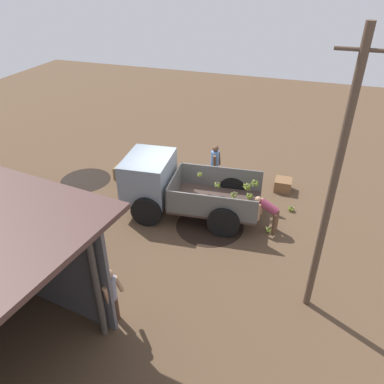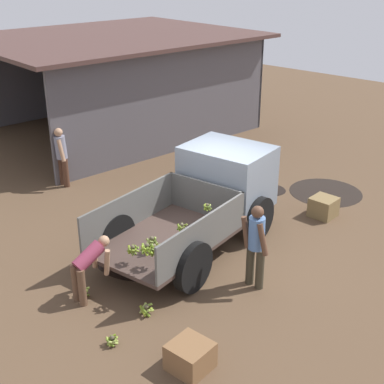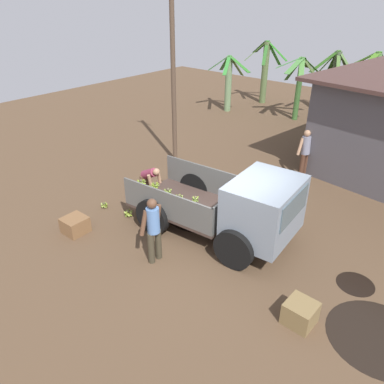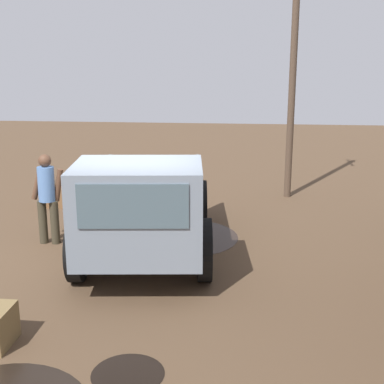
% 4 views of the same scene
% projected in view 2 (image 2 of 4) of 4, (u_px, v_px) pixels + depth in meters
% --- Properties ---
extents(ground, '(36.00, 36.00, 0.00)m').
position_uv_depth(ground, '(213.00, 239.00, 11.96)').
color(ground, brown).
extents(mud_patch_0, '(0.83, 0.83, 0.01)m').
position_uv_depth(mud_patch_0, '(270.00, 190.00, 14.44)').
color(mud_patch_0, black).
rests_on(mud_patch_0, ground).
extents(mud_patch_1, '(2.18, 2.18, 0.01)m').
position_uv_depth(mud_patch_1, '(145.00, 253.00, 11.38)').
color(mud_patch_1, black).
rests_on(mud_patch_1, ground).
extents(mud_patch_2, '(1.92, 1.92, 0.01)m').
position_uv_depth(mud_patch_2, '(325.00, 192.00, 14.30)').
color(mud_patch_2, black).
rests_on(mud_patch_2, ground).
extents(cargo_truck, '(4.58, 2.54, 1.91)m').
position_uv_depth(cargo_truck, '(214.00, 190.00, 11.88)').
color(cargo_truck, '#42322B').
rests_on(cargo_truck, ground).
extents(warehouse_shed, '(9.88, 8.29, 3.35)m').
position_uv_depth(warehouse_shed, '(125.00, 59.00, 18.72)').
color(warehouse_shed, '#545056').
rests_on(warehouse_shed, ground).
extents(person_foreground_visitor, '(0.32, 0.66, 1.69)m').
position_uv_depth(person_foreground_visitor, '(256.00, 243.00, 9.90)').
color(person_foreground_visitor, '#3C3627').
rests_on(person_foreground_visitor, ground).
extents(person_worker_loading, '(0.79, 0.55, 1.15)m').
position_uv_depth(person_worker_loading, '(88.00, 265.00, 9.65)').
color(person_worker_loading, brown).
rests_on(person_worker_loading, ground).
extents(person_bystander_near_shed, '(0.36, 0.64, 1.65)m').
position_uv_depth(person_bystander_near_shed, '(61.00, 154.00, 14.36)').
color(person_bystander_near_shed, '#4C2F21').
rests_on(person_bystander_near_shed, ground).
extents(banana_bunch_on_ground_0, '(0.26, 0.26, 0.20)m').
position_uv_depth(banana_bunch_on_ground_0, '(83.00, 291.00, 9.89)').
color(banana_bunch_on_ground_0, '#4B4431').
rests_on(banana_bunch_on_ground_0, ground).
extents(banana_bunch_on_ground_1, '(0.23, 0.23, 0.18)m').
position_uv_depth(banana_bunch_on_ground_1, '(112.00, 340.00, 8.67)').
color(banana_bunch_on_ground_1, '#47402E').
rests_on(banana_bunch_on_ground_1, ground).
extents(banana_bunch_on_ground_2, '(0.27, 0.28, 0.21)m').
position_uv_depth(banana_bunch_on_ground_2, '(147.00, 309.00, 9.40)').
color(banana_bunch_on_ground_2, brown).
rests_on(banana_bunch_on_ground_2, ground).
extents(wooden_crate_0, '(0.62, 0.62, 0.44)m').
position_uv_depth(wooden_crate_0, '(190.00, 356.00, 8.15)').
color(wooden_crate_0, brown).
rests_on(wooden_crate_0, ground).
extents(wooden_crate_1, '(0.58, 0.58, 0.48)m').
position_uv_depth(wooden_crate_1, '(323.00, 207.00, 12.92)').
color(wooden_crate_1, olive).
rests_on(wooden_crate_1, ground).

